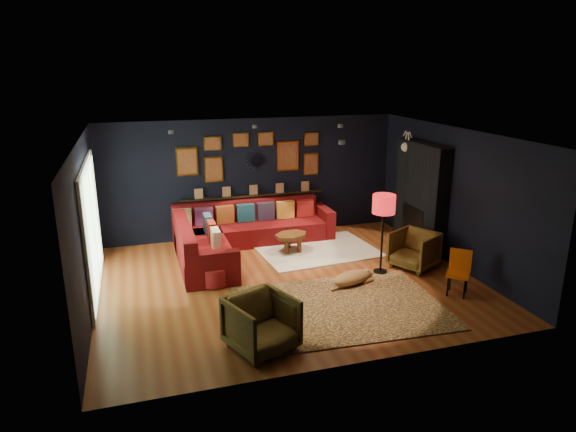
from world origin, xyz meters
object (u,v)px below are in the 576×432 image
object	(u,v)px
armchair_right	(414,248)
gold_stool	(263,314)
pouf	(214,276)
dog	(352,275)
coffee_table	(291,237)
sectional	(235,236)
armchair_left	(261,321)
floor_lamp	(384,208)
orange_chair	(459,269)

from	to	relation	value
armchair_right	gold_stool	distance (m)	3.63
pouf	dog	world-z (taller)	dog
coffee_table	armchair_right	size ratio (longest dim) A/B	1.14
armchair_right	gold_stool	world-z (taller)	armchair_right
sectional	armchair_left	size ratio (longest dim) A/B	4.12
coffee_table	pouf	size ratio (longest dim) A/B	1.87
floor_lamp	coffee_table	bearing A→B (deg)	129.76
pouf	floor_lamp	size ratio (longest dim) A/B	0.32
armchair_left	dog	world-z (taller)	armchair_left
sectional	gold_stool	distance (m)	3.34
sectional	orange_chair	xyz separation A→B (m)	(3.18, -3.10, 0.12)
dog	armchair_left	bearing A→B (deg)	-160.03
coffee_table	orange_chair	distance (m)	3.41
pouf	armchair_left	world-z (taller)	armchair_left
coffee_table	armchair_right	world-z (taller)	armchair_right
pouf	armchair_left	distance (m)	2.28
sectional	pouf	distance (m)	1.75
armchair_right	orange_chair	bearing A→B (deg)	-23.44
coffee_table	dog	xyz separation A→B (m)	(0.53, -1.87, -0.14)
coffee_table	armchair_left	xyz separation A→B (m)	(-1.48, -3.44, 0.09)
armchair_right	floor_lamp	distance (m)	1.12
sectional	orange_chair	bearing A→B (deg)	-44.27
orange_chair	floor_lamp	distance (m)	1.65
floor_lamp	dog	size ratio (longest dim) A/B	1.42
armchair_left	orange_chair	distance (m)	3.66
sectional	dog	xyz separation A→B (m)	(1.61, -2.29, -0.14)
coffee_table	orange_chair	world-z (taller)	orange_chair
floor_lamp	armchair_right	bearing A→B (deg)	5.23
orange_chair	coffee_table	bearing A→B (deg)	170.07
coffee_table	gold_stool	size ratio (longest dim) A/B	1.90
gold_stool	dog	xyz separation A→B (m)	(1.86, 1.05, -0.05)
armchair_left	armchair_right	bearing A→B (deg)	8.16
floor_lamp	sectional	bearing A→B (deg)	140.58
armchair_left	gold_stool	size ratio (longest dim) A/B	1.79
sectional	gold_stool	xyz separation A→B (m)	(-0.25, -3.33, -0.09)
coffee_table	dog	world-z (taller)	coffee_table
pouf	dog	xyz separation A→B (m)	(2.30, -0.68, -0.00)
armchair_right	dog	bearing A→B (deg)	-102.62
sectional	armchair_right	distance (m)	3.59
sectional	dog	distance (m)	2.80
coffee_table	floor_lamp	bearing A→B (deg)	-50.24
armchair_left	armchair_right	xyz separation A→B (m)	(3.46, 1.99, -0.03)
coffee_table	armchair_left	world-z (taller)	armchair_left
armchair_left	floor_lamp	size ratio (longest dim) A/B	0.56
sectional	armchair_right	world-z (taller)	sectional
armchair_left	orange_chair	bearing A→B (deg)	-9.88
sectional	orange_chair	world-z (taller)	sectional
floor_lamp	dog	world-z (taller)	floor_lamp
sectional	coffee_table	distance (m)	1.16
sectional	armchair_left	world-z (taller)	sectional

